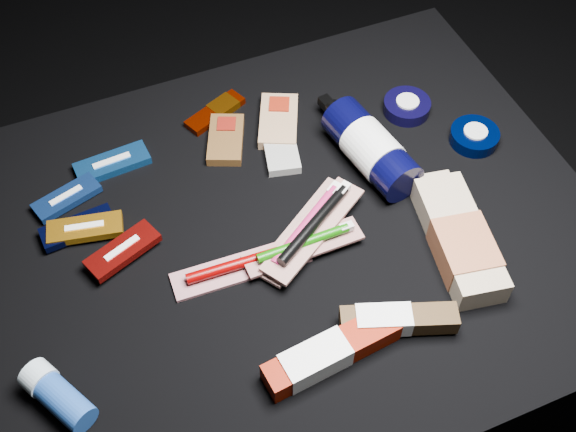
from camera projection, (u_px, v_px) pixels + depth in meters
name	position (u px, v px, depth m)	size (l,w,h in m)	color
ground	(283.00, 348.00, 1.43)	(3.00, 3.00, 0.00)	black
cloth_table	(282.00, 297.00, 1.27)	(0.98, 0.78, 0.40)	black
luna_bar_0	(112.00, 163.00, 1.18)	(0.12, 0.05, 0.02)	#18549F
luna_bar_1	(67.00, 198.00, 1.14)	(0.11, 0.07, 0.01)	#1A4294
luna_bar_2	(78.00, 228.00, 1.10)	(0.11, 0.05, 0.01)	black
luna_bar_3	(85.00, 229.00, 1.09)	(0.12, 0.06, 0.01)	orange
luna_bar_4	(123.00, 251.00, 1.07)	(0.12, 0.08, 0.01)	maroon
clif_bar_0	(226.00, 138.00, 1.21)	(0.09, 0.12, 0.02)	brown
clif_bar_1	(280.00, 148.00, 1.20)	(0.08, 0.11, 0.02)	#9C9C96
clif_bar_2	(279.00, 119.00, 1.24)	(0.11, 0.13, 0.02)	tan
power_bar	(218.00, 110.00, 1.26)	(0.12, 0.08, 0.01)	#6B1201
lotion_bottle	(371.00, 148.00, 1.16)	(0.10, 0.24, 0.08)	black
cream_tin_upper	(407.00, 106.00, 1.25)	(0.08, 0.08, 0.03)	black
cream_tin_lower	(474.00, 136.00, 1.21)	(0.08, 0.08, 0.03)	black
bodywash_bottle	(460.00, 241.00, 1.07)	(0.11, 0.23, 0.05)	tan
deodorant_stick	(57.00, 395.00, 0.93)	(0.09, 0.11, 0.04)	#1F4896
toothbrush_pack_0	(243.00, 265.00, 1.06)	(0.21, 0.06, 0.02)	beige
toothbrush_pack_1	(307.00, 227.00, 1.10)	(0.21, 0.16, 0.02)	#BCB5B1
toothbrush_pack_2	(305.00, 245.00, 1.07)	(0.18, 0.04, 0.02)	#A8A19D
toothbrush_pack_3	(315.00, 226.00, 1.08)	(0.20, 0.15, 0.02)	#BAB3AD
toothpaste_carton_red	(326.00, 355.00, 0.97)	(0.20, 0.06, 0.04)	#891200
toothpaste_carton_green	(393.00, 320.00, 0.99)	(0.16, 0.09, 0.03)	#39250F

